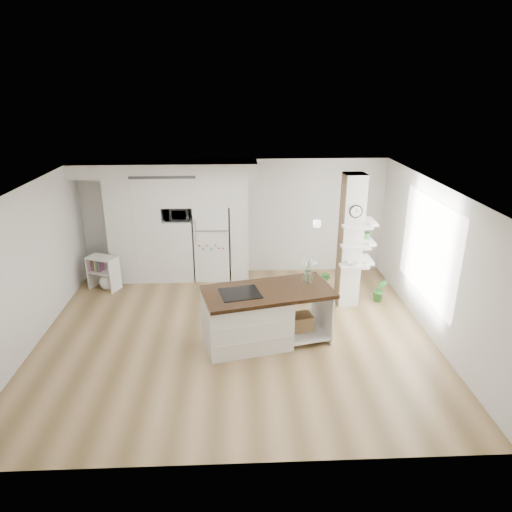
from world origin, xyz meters
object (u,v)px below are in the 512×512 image
(floor_plant_a, at_px, (380,290))
(bookshelf, at_px, (105,275))
(kitchen_island, at_px, (254,317))
(refrigerator, at_px, (212,241))

(floor_plant_a, bearing_deg, bookshelf, 171.48)
(bookshelf, relative_size, floor_plant_a, 1.46)
(bookshelf, bearing_deg, kitchen_island, -13.23)
(refrigerator, distance_m, bookshelf, 2.48)
(refrigerator, xyz_separation_m, kitchen_island, (0.84, -2.95, -0.36))
(refrigerator, xyz_separation_m, floor_plant_a, (3.52, -1.46, -0.62))
(kitchen_island, bearing_deg, bookshelf, 130.01)
(kitchen_island, bearing_deg, floor_plant_a, 15.79)
(refrigerator, xyz_separation_m, bookshelf, (-2.35, -0.58, -0.55))
(floor_plant_a, bearing_deg, kitchen_island, -150.93)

